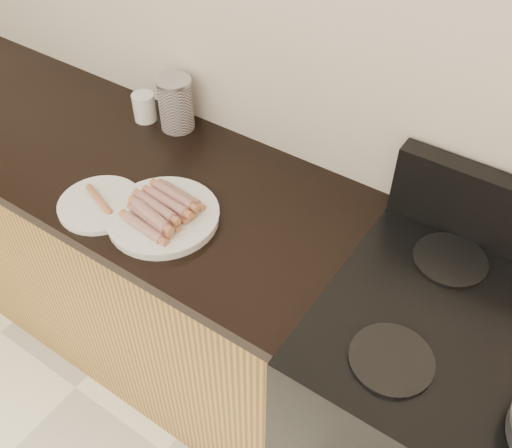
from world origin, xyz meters
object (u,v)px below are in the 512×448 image
Objects in this scene: stove at (447,438)px; side_plate at (100,204)px; canister at (176,104)px; mug at (144,107)px; main_plate at (163,217)px.

side_plate is (-1.03, -0.17, 0.45)m from stove.
mug is (-0.11, -0.03, -0.04)m from canister.
main_plate reaches higher than side_plate.
side_plate is at bearing -64.52° from mug.
main_plate is (-0.85, -0.11, 0.45)m from stove.
main_plate reaches higher than stove.
mug is at bearing -167.29° from canister.
mug reaches higher than side_plate.
canister is at bearing 167.43° from stove.
stove is at bearing -12.57° from canister.
main_plate is at bearing -55.27° from canister.
mug is at bearing 137.68° from main_plate.
stove is 4.00× the size of side_plate.
stove is 10.10× the size of mug.
side_plate is at bearing -170.90° from stove.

